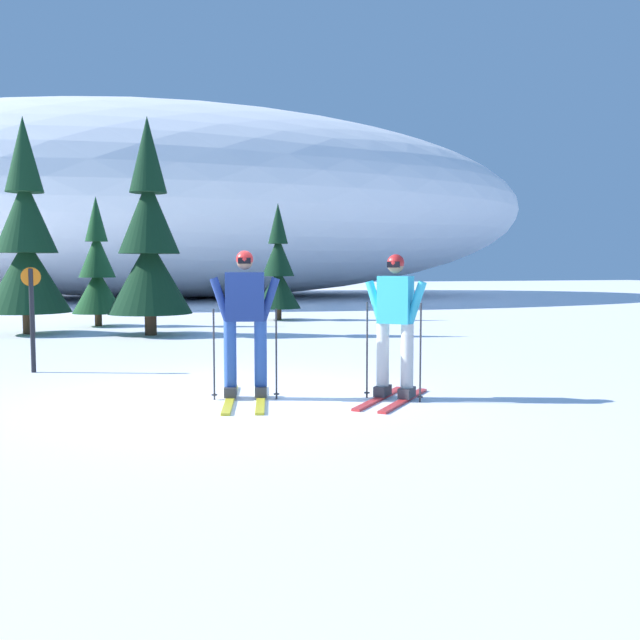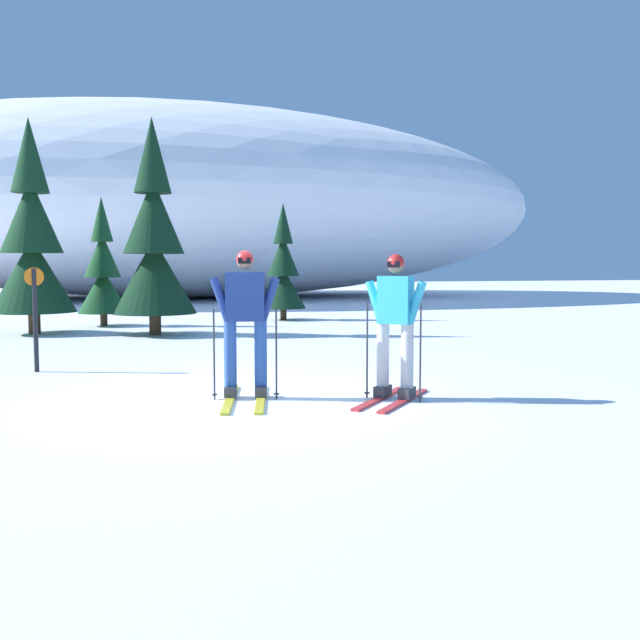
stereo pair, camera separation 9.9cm
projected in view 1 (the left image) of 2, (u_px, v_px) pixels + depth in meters
ground_plane at (226, 399)px, 8.30m from camera, size 120.00×120.00×0.00m
skier_navy_jacket at (245, 321)px, 8.24m from camera, size 0.88×1.82×1.78m
skier_cyan_jacket at (395, 324)px, 8.21m from camera, size 1.36×1.41×1.73m
pine_tree_center_left at (26, 244)px, 16.16m from camera, size 1.96×1.96×5.07m
pine_tree_center at (97, 272)px, 18.39m from camera, size 1.33×1.33×3.45m
pine_tree_center_right at (149, 245)px, 15.87m from camera, size 1.93×1.93×5.00m
pine_tree_far_right at (278, 271)px, 20.55m from camera, size 1.34×1.34×3.47m
snow_ridge_background at (180, 205)px, 35.60m from camera, size 37.91×21.37×9.51m
trail_marker_post at (32, 313)px, 10.31m from camera, size 0.28×0.07×1.58m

